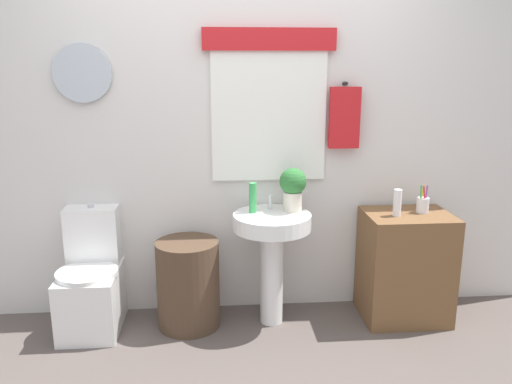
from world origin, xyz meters
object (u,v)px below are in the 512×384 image
Objects in this scene: soap_bottle at (253,198)px; lotion_bottle at (397,203)px; toilet at (92,284)px; pedestal_sink at (272,242)px; toothbrush_cup at (423,204)px; wooden_cabinet at (405,266)px; potted_plant at (293,187)px; laundry_hamper at (188,284)px.

lotion_bottle is at bearing -5.57° from soap_bottle.
toilet is 1.06× the size of pedestal_sink.
toothbrush_cup is (1.00, 0.02, 0.22)m from pedestal_sink.
toilet is 1.09× the size of wooden_cabinet.
pedestal_sink is 3.83× the size of soap_bottle.
wooden_cabinet is at bearing -4.51° from potted_plant.
toilet is 2.22m from toothbrush_cup.
potted_plant is 0.87m from toothbrush_cup.
pedestal_sink is 1.02× the size of wooden_cabinet.
pedestal_sink is (0.55, -0.00, 0.27)m from laundry_hamper.
pedestal_sink reaches higher than wooden_cabinet.
soap_bottle is at bearing 174.43° from lotion_bottle.
soap_bottle is at bearing 178.46° from toothbrush_cup.
toilet is at bearing 179.55° from toothbrush_cup.
soap_bottle is at bearing 6.66° from laundry_hamper.
soap_bottle is (-0.12, 0.05, 0.29)m from pedestal_sink.
toilet is at bearing 176.60° from laundry_hamper.
pedestal_sink is 1.02m from toothbrush_cup.
lotion_bottle is at bearing -1.70° from laundry_hamper.
toilet reaches higher than pedestal_sink.
potted_plant reaches higher than pedestal_sink.
potted_plant is at bearing 177.33° from toothbrush_cup.
toilet is at bearing 178.19° from pedestal_sink.
wooden_cabinet reaches higher than laundry_hamper.
laundry_hamper is 2.03× the size of potted_plant.
potted_plant is (0.26, 0.01, 0.07)m from soap_bottle.
toilet is 2.04m from lotion_bottle.
pedestal_sink is 0.38m from potted_plant.
lotion_bottle is at bearing -8.58° from potted_plant.
toilet is 4.30× the size of toothbrush_cup.
pedestal_sink is 4.06× the size of toothbrush_cup.
toilet is 1.19m from soap_bottle.
wooden_cabinet is (1.45, 0.00, 0.08)m from laundry_hamper.
lotion_bottle is (1.97, -0.08, 0.52)m from toilet.
toilet is 4.57× the size of lotion_bottle.
pedestal_sink is (1.17, -0.04, 0.26)m from toilet.
wooden_cabinet is 4.21× the size of lotion_bottle.
pedestal_sink is at bearing -178.86° from toothbrush_cup.
lotion_bottle is at bearing -162.91° from toothbrush_cup.
lotion_bottle is (0.92, -0.09, -0.03)m from soap_bottle.
laundry_hamper is 0.77× the size of pedestal_sink.
lotion_bottle is (0.66, -0.10, -0.09)m from potted_plant.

